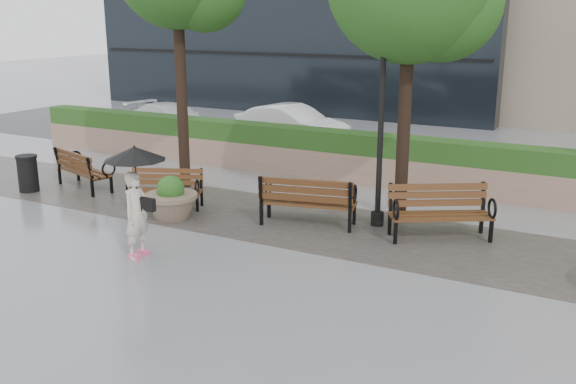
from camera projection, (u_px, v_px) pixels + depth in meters
The scene contains 14 objects.
ground at pixel (247, 274), 11.30m from camera, with size 100.00×100.00×0.00m, color gray.
cobble_strip at pixel (320, 226), 13.85m from camera, with size 28.00×3.20×0.01m, color #383330.
hedge_wall at pixel (384, 160), 17.08m from camera, with size 24.00×0.80×1.35m.
asphalt_street at pixel (426, 157), 20.66m from camera, with size 40.00×7.00×0.00m, color black.
bench_0 at pixel (84, 178), 16.76m from camera, with size 2.02×1.29×1.01m.
bench_1 at pixel (166, 197), 15.09m from camera, with size 1.81×1.28×0.91m.
bench_2 at pixel (308, 211), 13.83m from camera, with size 2.15×1.24×1.09m.
bench_3 at pixel (440, 224), 12.99m from camera, with size 2.14×1.72×1.09m.
planter_left at pixel (171, 202), 14.28m from camera, with size 1.17×1.17×0.98m.
trash_bin at pixel (28, 175), 16.46m from camera, with size 0.54×0.54×0.90m, color black.
lamppost at pixel (380, 137), 13.39m from camera, with size 0.28×0.28×4.37m.
car_left at pixel (173, 120), 23.94m from camera, with size 1.71×4.21×1.22m, color white.
car_right at pixel (292, 125), 22.34m from camera, with size 1.48×4.23×1.40m, color white.
pedestrian at pixel (136, 191), 11.80m from camera, with size 1.14×1.14×2.09m.
Camera 1 is at (5.56, -8.94, 4.39)m, focal length 40.00 mm.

